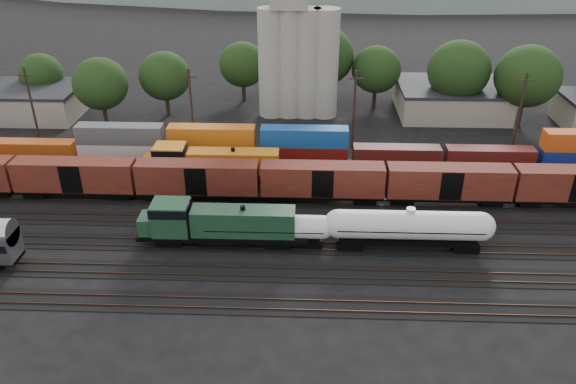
{
  "coord_description": "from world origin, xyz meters",
  "views": [
    {
      "loc": [
        5.26,
        -56.39,
        34.46
      ],
      "look_at": [
        3.06,
        2.0,
        3.0
      ],
      "focal_mm": 35.0,
      "sensor_mm": 36.0,
      "label": 1
    }
  ],
  "objects_px": {
    "green_locomotive": "(214,223)",
    "tank_car_a": "(264,227)",
    "orange_locomotive": "(208,163)",
    "grain_silo": "(297,50)"
  },
  "relations": [
    {
      "from": "green_locomotive",
      "to": "orange_locomotive",
      "type": "height_order",
      "value": "orange_locomotive"
    },
    {
      "from": "tank_car_a",
      "to": "grain_silo",
      "type": "xyz_separation_m",
      "value": [
        2.54,
        41.0,
        8.88
      ]
    },
    {
      "from": "green_locomotive",
      "to": "tank_car_a",
      "type": "bearing_deg",
      "value": 0.0
    },
    {
      "from": "green_locomotive",
      "to": "tank_car_a",
      "type": "distance_m",
      "value": 5.5
    },
    {
      "from": "green_locomotive",
      "to": "grain_silo",
      "type": "xyz_separation_m",
      "value": [
        8.02,
        41.0,
        8.47
      ]
    },
    {
      "from": "green_locomotive",
      "to": "tank_car_a",
      "type": "relative_size",
      "value": 1.23
    },
    {
      "from": "green_locomotive",
      "to": "orange_locomotive",
      "type": "distance_m",
      "value": 15.31
    },
    {
      "from": "tank_car_a",
      "to": "orange_locomotive",
      "type": "height_order",
      "value": "orange_locomotive"
    },
    {
      "from": "tank_car_a",
      "to": "grain_silo",
      "type": "relative_size",
      "value": 0.52
    },
    {
      "from": "orange_locomotive",
      "to": "grain_silo",
      "type": "height_order",
      "value": "grain_silo"
    }
  ]
}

